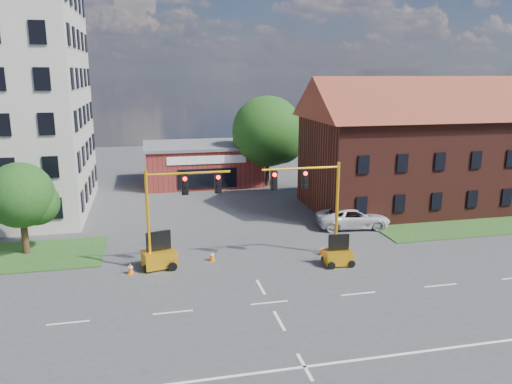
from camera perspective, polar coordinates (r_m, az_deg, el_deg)
ground at (r=26.76m, az=1.53°, el=-12.53°), size 120.00×120.00×0.00m
grass_verge_ne at (r=41.85m, az=23.00°, el=-3.84°), size 14.00×4.00×0.08m
lane_markings at (r=24.19m, az=3.32°, el=-15.55°), size 60.00×36.00×0.01m
brick_shop at (r=54.47m, az=-6.12°, el=3.30°), size 12.40×8.40×4.30m
townhouse_row at (r=46.37m, az=18.71°, el=5.59°), size 21.00×11.00×11.50m
tree_large at (r=52.35m, az=1.70°, el=6.70°), size 7.73×7.36×9.47m
tree_nw_front at (r=35.68m, az=-24.95°, el=-0.57°), size 4.48×4.27×6.16m
signal_mast_west at (r=30.37m, az=-9.20°, el=-1.60°), size 5.30×0.60×6.20m
signal_mast_east at (r=32.02m, az=6.55°, el=-0.73°), size 5.30×0.60×6.20m
trailer_west at (r=31.46m, az=-11.01°, el=-7.30°), size 2.23×1.76×2.24m
trailer_east at (r=31.78m, az=9.37°, el=-7.21°), size 1.76×1.25×1.91m
cone_a at (r=31.04m, az=-14.15°, el=-8.48°), size 0.40×0.40×0.70m
cone_b at (r=32.22m, az=-5.04°, el=-7.28°), size 0.40×0.40×0.70m
cone_c at (r=33.39m, az=7.59°, el=-6.59°), size 0.40×0.40×0.70m
cone_d at (r=34.30m, az=8.72°, el=-6.07°), size 0.40×0.40×0.70m
pickup_white at (r=39.43m, az=11.05°, el=-2.89°), size 5.90×3.24×1.57m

